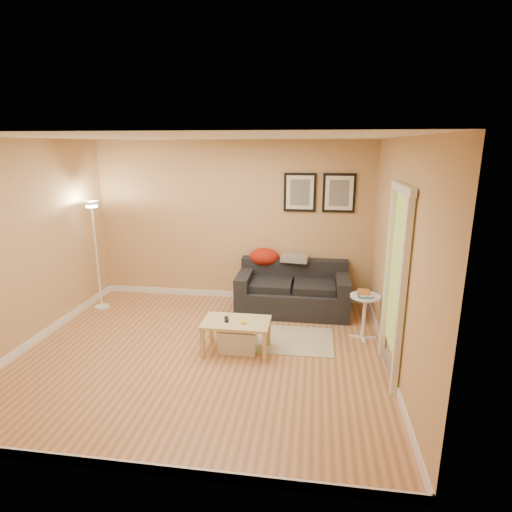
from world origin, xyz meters
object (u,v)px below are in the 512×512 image
object	(u,v)px
side_table	(364,317)
floor_lamp	(97,259)
sofa	(293,288)
storage_bin	(239,339)
coffee_table	(237,336)
book_stack	(364,293)

from	to	relation	value
side_table	floor_lamp	distance (m)	4.09
sofa	storage_bin	size ratio (longest dim) A/B	3.51
sofa	coffee_table	size ratio (longest dim) A/B	2.07
book_stack	coffee_table	bearing A→B (deg)	-144.11
coffee_table	book_stack	distance (m)	1.75
storage_bin	side_table	distance (m)	1.69
sofa	floor_lamp	distance (m)	3.07
sofa	side_table	xyz separation A→B (m)	(0.99, -0.83, -0.07)
floor_lamp	side_table	bearing A→B (deg)	-7.47
coffee_table	storage_bin	distance (m)	0.08
side_table	book_stack	distance (m)	0.34
sofa	side_table	bearing A→B (deg)	-39.79
storage_bin	book_stack	bearing A→B (deg)	19.11
coffee_table	floor_lamp	xyz separation A→B (m)	(-2.41, 1.13, 0.60)
sofa	book_stack	distance (m)	1.31
side_table	book_stack	bearing A→B (deg)	-144.03
book_stack	side_table	bearing A→B (deg)	51.38
storage_bin	floor_lamp	size ratio (longest dim) A/B	0.28
book_stack	storage_bin	bearing A→B (deg)	-145.48
side_table	floor_lamp	size ratio (longest dim) A/B	0.35
coffee_table	book_stack	size ratio (longest dim) A/B	3.70
sofa	storage_bin	xyz separation A→B (m)	(-0.60, -1.38, -0.23)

